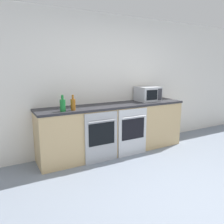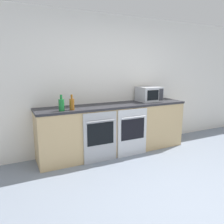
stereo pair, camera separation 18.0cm
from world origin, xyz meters
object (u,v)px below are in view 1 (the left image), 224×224
oven_left (101,137)px  bottle_amber (73,104)px  oven_right (133,132)px  microwave (148,94)px  bottle_green (63,105)px

oven_left → bottle_amber: 0.75m
oven_right → microwave: bearing=31.1°
microwave → bottle_amber: (-1.68, -0.23, -0.05)m
oven_right → bottle_amber: bearing=172.8°
oven_right → oven_left: bearing=180.0°
bottle_amber → oven_left: bearing=-17.3°
oven_right → bottle_amber: (-1.08, 0.14, 0.59)m
oven_left → microwave: size_ratio=1.99×
bottle_green → oven_left: bearing=-11.6°
bottle_amber → microwave: bearing=7.7°
microwave → oven_right: bearing=-148.9°
oven_right → bottle_green: bearing=174.3°
oven_left → microwave: (1.24, 0.36, 0.63)m
oven_left → bottle_green: size_ratio=3.38×
oven_right → bottle_green: 1.39m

